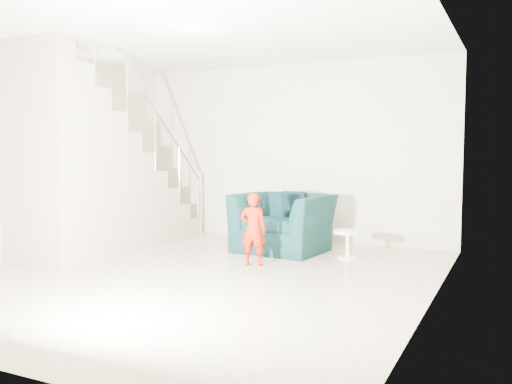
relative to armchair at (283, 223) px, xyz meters
The scene contains 12 objects.
floor 1.85m from the armchair, 98.96° to the right, with size 5.50×5.50×0.00m, color gray.
ceiling 2.93m from the armchair, 98.96° to the right, with size 5.50×5.50×0.00m, color silver.
back_wall 1.39m from the armchair, 106.18° to the left, with size 5.00×5.00×0.00m, color beige.
left_wall 3.44m from the armchair, 147.36° to the right, with size 5.50×5.50×0.00m, color beige.
right_wall 3.00m from the armchair, 38.76° to the right, with size 5.50×5.50×0.00m, color beige.
armchair is the anchor object (origin of this frame).
toddler 1.04m from the armchair, 87.09° to the right, with size 0.32×0.21×0.88m, color #9F1005.
side_table 0.99m from the armchair, ahead, with size 0.37×0.37×0.37m.
staircase 2.65m from the armchair, 151.65° to the right, with size 1.02×3.03×3.62m.
cushion 0.37m from the armchair, 78.05° to the left, with size 0.36×0.10×0.34m, color black.
throw 0.50m from the armchair, behind, with size 0.04×0.45×0.50m, color black.
phone 1.15m from the armchair, 81.02° to the right, with size 0.02×0.05×0.10m, color black.
Camera 1 is at (3.18, -5.03, 1.40)m, focal length 38.00 mm.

